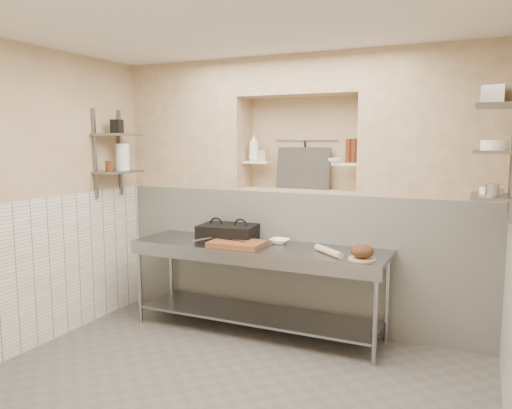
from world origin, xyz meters
The scene contains 44 objects.
floor centered at (0.00, 0.00, -0.05)m, with size 4.00×3.90×0.10m, color #524D49.
ceiling centered at (0.00, 0.00, 2.85)m, with size 4.00×3.90×0.10m, color silver.
wall_left centered at (-2.05, 0.00, 1.40)m, with size 0.10×3.90×2.80m, color #CAAD89.
wall_back centered at (0.00, 2.00, 1.40)m, with size 4.00×0.10×2.80m, color #CAAD89.
backwall_lower centered at (0.00, 1.75, 0.70)m, with size 4.00×0.40×1.40m, color white.
alcove_sill centered at (0.00, 1.75, 1.41)m, with size 1.30×0.40×0.02m, color #CAAD89.
backwall_pillar_left centered at (-1.33, 1.75, 2.10)m, with size 1.35×0.40×1.40m, color #CAAD89.
backwall_pillar_right centered at (1.33, 1.75, 2.10)m, with size 1.35×0.40×1.40m, color #CAAD89.
backwall_header centered at (0.00, 1.75, 2.60)m, with size 1.30×0.40×0.40m, color #CAAD89.
wainscot_left centered at (-1.99, 0.00, 0.70)m, with size 0.02×3.90×1.40m, color white.
alcove_shelf_left centered at (-0.50, 1.75, 1.70)m, with size 0.28×0.16×0.03m, color white.
alcove_shelf_right centered at (0.50, 1.75, 1.70)m, with size 0.28×0.16×0.03m, color white.
utensil_rail centered at (0.00, 1.92, 1.95)m, with size 0.02×0.02×0.70m, color gray.
hanging_steel centered at (0.00, 1.90, 1.78)m, with size 0.02×0.02×0.30m, color black.
splash_panel centered at (0.00, 1.85, 1.64)m, with size 0.60×0.02×0.45m, color #383330.
shelf_rail_left_a centered at (-1.98, 1.25, 1.80)m, with size 0.03×0.03×0.95m, color slate.
shelf_rail_left_b centered at (-1.98, 0.85, 1.80)m, with size 0.03×0.03×0.95m, color slate.
wall_shelf_left_lower centered at (-1.84, 1.05, 1.60)m, with size 0.30×0.50×0.03m, color slate.
wall_shelf_left_upper centered at (-1.84, 1.05, 2.00)m, with size 0.30×0.50×0.03m, color slate.
wall_shelf_right_lower centered at (1.84, 1.05, 1.50)m, with size 0.30×0.50×0.03m, color slate.
wall_shelf_right_mid centered at (1.84, 1.05, 1.85)m, with size 0.30×0.50×0.03m, color slate.
wall_shelf_right_upper centered at (1.84, 1.05, 2.20)m, with size 0.30×0.50×0.03m, color slate.
prep_table centered at (-0.25, 1.18, 0.64)m, with size 2.60×0.70×0.90m.
panini_press centered at (-0.64, 1.33, 0.98)m, with size 0.63×0.49×0.16m.
cutting_board centered at (-0.41, 1.08, 0.92)m, with size 0.53×0.37×0.05m, color brown.
knife_blade centered at (-0.47, 1.09, 0.95)m, with size 0.29×0.03×0.01m, color gray.
tongs centered at (-0.74, 0.97, 0.96)m, with size 0.02×0.02×0.25m, color gray.
mixing_bowl centered at (-0.07, 1.36, 0.92)m, with size 0.20×0.20×0.05m, color white.
rolling_pin centered at (0.52, 1.09, 0.93)m, with size 0.06×0.06×0.40m, color #CCAB8C.
bread_board centered at (0.84, 1.03, 0.91)m, with size 0.24×0.24×0.01m, color #CCAB8C.
bread_loaf centered at (0.84, 1.03, 0.97)m, with size 0.20×0.20×0.12m, color #4C2D19.
bottle_soap centered at (-0.54, 1.75, 1.86)m, with size 0.12×0.12×0.30m, color white.
jar_alcove centered at (-0.44, 1.79, 1.77)m, with size 0.08×0.08×0.12m, color #CAAD89.
bowl_alcove centered at (0.39, 1.71, 1.74)m, with size 0.15×0.15×0.05m, color white.
condiment_a centered at (0.58, 1.74, 1.83)m, with size 0.07×0.07×0.24m, color #502213.
condiment_b centered at (0.52, 1.73, 1.83)m, with size 0.06×0.06×0.24m, color #502213.
condiment_c centered at (0.60, 1.76, 1.77)m, with size 0.07×0.07×0.11m, color white.
jug_left centered at (-1.84, 1.13, 1.76)m, with size 0.14×0.14×0.29m, color white.
jar_left centered at (-1.84, 0.90, 1.67)m, with size 0.08×0.08×0.11m, color #502213.
box_left_upper centered at (-1.84, 1.05, 2.09)m, with size 0.11×0.11×0.15m, color black.
bowl_right centered at (1.84, 1.14, 1.54)m, with size 0.18×0.18×0.05m, color white.
canister_right centered at (1.84, 0.88, 1.56)m, with size 0.10×0.10×0.10m, color gray.
bowl_right_mid centered at (1.84, 0.99, 1.90)m, with size 0.20×0.20×0.07m, color white.
basket_right centered at (1.84, 0.99, 2.28)m, with size 0.17×0.21×0.13m, color gray.
Camera 1 is at (1.78, -3.25, 1.93)m, focal length 35.00 mm.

